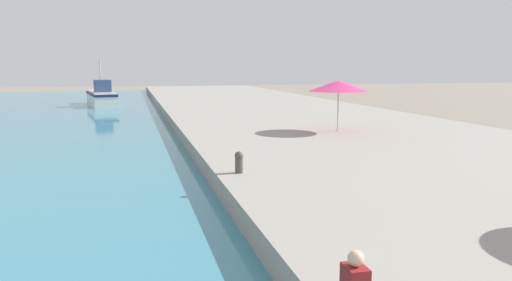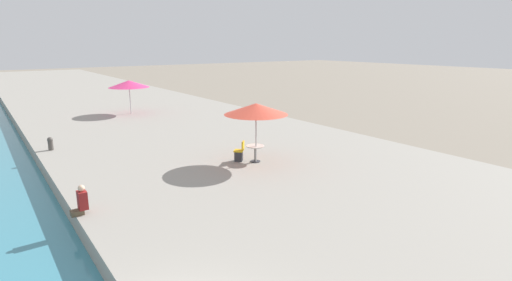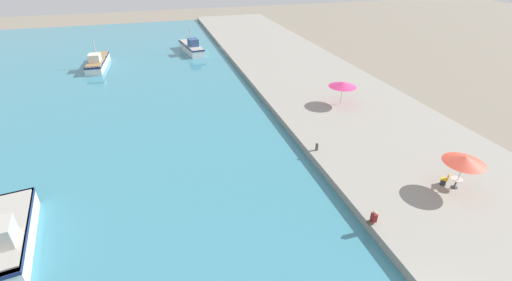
% 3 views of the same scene
% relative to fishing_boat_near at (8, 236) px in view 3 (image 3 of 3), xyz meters
% --- Properties ---
extents(water_basin, '(56.00, 90.00, 0.04)m').
position_rel_fishing_boat_near_xyz_m(water_basin, '(-7.29, 25.14, -0.96)').
color(water_basin, teal).
rests_on(water_basin, ground_plane).
extents(quay_promenade, '(16.00, 90.00, 0.67)m').
position_rel_fishing_boat_near_xyz_m(quay_promenade, '(28.71, 25.14, -0.65)').
color(quay_promenade, gray).
rests_on(quay_promenade, ground_plane).
extents(fishing_boat_near, '(3.34, 7.84, 4.78)m').
position_rel_fishing_boat_near_xyz_m(fishing_boat_near, '(0.00, 0.00, 0.00)').
color(fishing_boat_near, white).
rests_on(fishing_boat_near, water_basin).
extents(fishing_boat_mid, '(2.69, 8.76, 4.02)m').
position_rel_fishing_boat_near_xyz_m(fishing_boat_mid, '(1.33, 36.06, -0.14)').
color(fishing_boat_mid, white).
rests_on(fishing_boat_mid, water_basin).
extents(fishing_boat_far, '(3.38, 8.57, 4.40)m').
position_rel_fishing_boat_near_xyz_m(fishing_boat_far, '(15.60, 40.38, -0.07)').
color(fishing_boat_far, white).
rests_on(fishing_boat_far, water_basin).
extents(cafe_umbrella_pink, '(2.76, 2.76, 2.64)m').
position_rel_fishing_boat_near_xyz_m(cafe_umbrella_pink, '(28.48, -3.40, 2.08)').
color(cafe_umbrella_pink, '#B7B7B7').
rests_on(cafe_umbrella_pink, quay_promenade).
extents(cafe_umbrella_white, '(2.95, 2.95, 2.48)m').
position_rel_fishing_boat_near_xyz_m(cafe_umbrella_white, '(28.12, 12.35, 1.90)').
color(cafe_umbrella_white, '#B7B7B7').
rests_on(cafe_umbrella_white, quay_promenade).
extents(cafe_table, '(0.80, 0.80, 0.74)m').
position_rel_fishing_boat_near_xyz_m(cafe_table, '(28.52, -3.30, 0.22)').
color(cafe_table, '#333338').
rests_on(cafe_table, quay_promenade).
extents(cafe_chair_left, '(0.59, 0.59, 0.91)m').
position_rel_fishing_boat_near_xyz_m(cafe_chair_left, '(27.99, -2.80, 0.01)').
color(cafe_chair_left, '#2D2D33').
rests_on(cafe_chair_left, quay_promenade).
extents(person_at_quay, '(0.51, 0.36, 0.94)m').
position_rel_fishing_boat_near_xyz_m(person_at_quay, '(20.93, -4.78, 0.09)').
color(person_at_quay, brown).
rests_on(person_at_quay, quay_promenade).
extents(mooring_bollard, '(0.26, 0.26, 0.65)m').
position_rel_fishing_boat_near_xyz_m(mooring_bollard, '(21.43, 4.17, 0.03)').
color(mooring_bollard, '#4C4742').
rests_on(mooring_bollard, quay_promenade).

